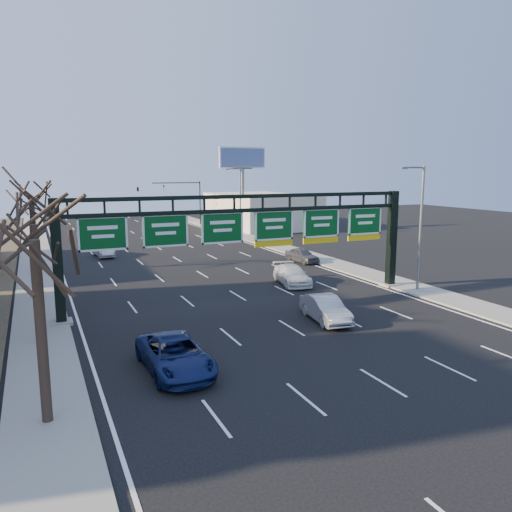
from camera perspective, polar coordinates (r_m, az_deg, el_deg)
name	(u,v)px	position (r m, az deg, el deg)	size (l,w,h in m)	color
ground	(309,339)	(26.61, 6.11, -9.37)	(160.00, 160.00, 0.00)	black
sidewalk_left	(38,283)	(42.54, -23.69, -2.79)	(3.00, 120.00, 0.12)	gray
sidewalk_right	(320,259)	(49.64, 7.27, -0.34)	(3.00, 120.00, 0.12)	gray
lane_markings	(195,270)	(44.43, -6.97, -1.60)	(21.60, 120.00, 0.01)	white
sign_gantry	(251,233)	(32.61, -0.59, 2.60)	(24.60, 1.20, 7.20)	black
building_right_distant	(260,210)	(79.05, 0.42, 5.25)	(12.00, 20.00, 5.00)	beige
tree_near	(32,208)	(17.70, -24.26, 4.99)	(3.60, 3.60, 8.86)	black
tree_gantry	(31,203)	(26.71, -24.28, 5.51)	(3.60, 3.60, 8.48)	black
tree_mid	(30,183)	(36.67, -24.41, 7.58)	(3.60, 3.60, 9.24)	black
tree_far	(30,185)	(46.68, -24.40, 7.41)	(3.60, 3.60, 8.86)	black
streetlight_near	(419,222)	(37.63, 18.18, 3.76)	(2.15, 0.22, 9.00)	slate
streetlight_far	(239,198)	(66.73, -1.91, 6.64)	(2.15, 0.22, 9.00)	slate
billboard_right	(242,168)	(72.20, -1.56, 10.04)	(7.00, 0.50, 12.00)	slate
traffic_signal_mast	(162,191)	(78.92, -10.70, 7.26)	(10.16, 0.54, 7.00)	black
car_blue_suv	(175,355)	(22.46, -9.26, -11.07)	(2.50, 5.43, 1.51)	navy
car_silver_sedan	(325,309)	(29.51, 7.93, -5.99)	(1.56, 4.46, 1.47)	#AAAAAF
car_white_wagon	(292,275)	(38.72, 4.13, -2.17)	(2.00, 4.92, 1.43)	white
car_grey_far	(302,255)	(47.94, 5.27, 0.09)	(1.62, 4.01, 1.37)	#47494C
car_silver_distant	(103,250)	(53.16, -17.06, 0.66)	(1.47, 4.21, 1.39)	#AEAEB2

